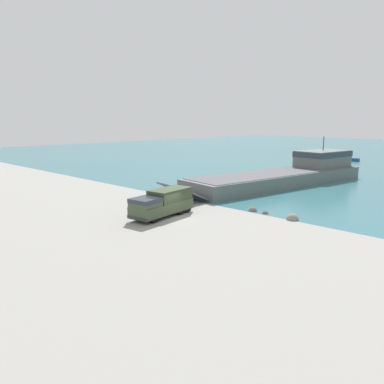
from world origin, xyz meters
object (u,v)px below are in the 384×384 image
object	(u,v)px
military_truck	(162,203)
mooring_bollard	(162,196)
moored_boat_b	(342,159)
landing_craft	(290,173)
cargo_crate	(134,212)
soldier_on_ramp	(148,202)
moored_boat_a	(325,155)

from	to	relation	value
military_truck	mooring_bollard	distance (m)	9.01
military_truck	moored_boat_b	bearing A→B (deg)	-179.83
landing_craft	mooring_bollard	world-z (taller)	landing_craft
cargo_crate	soldier_on_ramp	bearing A→B (deg)	94.14
military_truck	moored_boat_a	size ratio (longest dim) A/B	1.25
military_truck	moored_boat_b	distance (m)	68.01
soldier_on_ramp	mooring_bollard	bearing A→B (deg)	-48.45
military_truck	moored_boat_b	world-z (taller)	military_truck
soldier_on_ramp	mooring_bollard	world-z (taller)	soldier_on_ramp
military_truck	soldier_on_ramp	world-z (taller)	military_truck
moored_boat_a	mooring_bollard	world-z (taller)	moored_boat_a
soldier_on_ramp	moored_boat_b	distance (m)	67.14
moored_boat_a	cargo_crate	bearing A→B (deg)	97.51
mooring_bollard	cargo_crate	size ratio (longest dim) A/B	1.07
soldier_on_ramp	cargo_crate	xyz separation A→B (m)	(0.16, -2.16, -0.76)
landing_craft	mooring_bollard	size ratio (longest dim) A/B	49.39
landing_craft	moored_boat_b	world-z (taller)	landing_craft
military_truck	cargo_crate	bearing A→B (deg)	-67.20
military_truck	mooring_bollard	size ratio (longest dim) A/B	10.36
soldier_on_ramp	landing_craft	bearing A→B (deg)	-88.22
landing_craft	soldier_on_ramp	bearing A→B (deg)	-85.02
moored_boat_b	soldier_on_ramp	bearing A→B (deg)	156.44
moored_boat_b	military_truck	bearing A→B (deg)	158.88
mooring_bollard	landing_craft	bearing A→B (deg)	74.89
moored_boat_b	cargo_crate	world-z (taller)	moored_boat_b
soldier_on_ramp	cargo_crate	size ratio (longest dim) A/B	2.57
moored_boat_b	landing_craft	bearing A→B (deg)	162.64
military_truck	soldier_on_ramp	size ratio (longest dim) A/B	4.33
soldier_on_ramp	moored_boat_b	xyz separation A→B (m)	(-5.19, 66.93, -0.51)
landing_craft	moored_boat_a	xyz separation A→B (m)	(-13.66, 43.62, -0.94)
soldier_on_ramp	cargo_crate	distance (m)	2.30
moored_boat_a	cargo_crate	distance (m)	74.18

